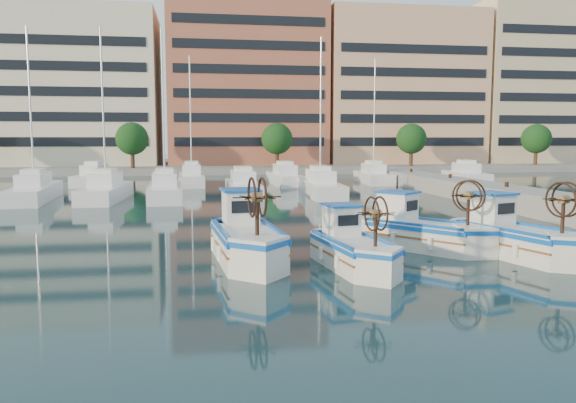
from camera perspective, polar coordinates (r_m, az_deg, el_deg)
The scene contains 8 objects.
ground at distance 19.24m, azimuth 8.24°, elevation -6.05°, with size 300.00×300.00×0.00m, color #17343C.
quay at distance 32.09m, azimuth 26.62°, elevation -0.61°, with size 3.00×60.00×1.20m, color gray.
waterfront at distance 84.60m, azimuth 1.39°, elevation 11.06°, with size 180.00×40.00×25.60m.
yacht_marina at distance 45.69m, azimuth -5.26°, elevation 1.81°, with size 39.37×22.15×11.50m.
fishing_boat_a at distance 19.09m, azimuth -4.30°, elevation -3.58°, with size 2.36×4.88×2.99m.
fishing_boat_b at distance 18.14m, azimuth 6.53°, elevation -4.58°, with size 2.13×4.07×2.48m.
fishing_boat_c at distance 21.65m, azimuth 13.30°, elevation -2.77°, with size 3.95×4.31×2.70m.
fishing_boat_d at distance 21.19m, azimuth 21.95°, elevation -3.20°, with size 3.00×4.59×2.78m.
Camera 1 is at (-5.53, -17.97, 4.10)m, focal length 35.00 mm.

